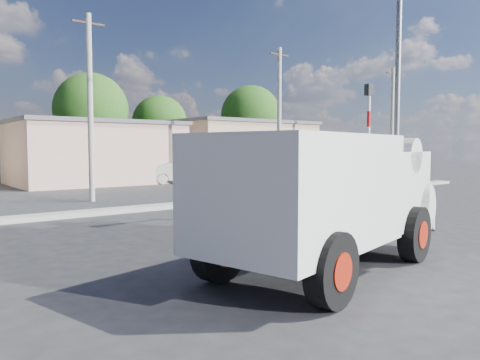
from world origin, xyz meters
TOP-DOWN VIEW (x-y plane):
  - ground_plane at (0.00, 0.00)m, footprint 120.00×120.00m
  - median at (0.00, 8.00)m, footprint 40.00×0.80m
  - truck at (-2.49, -1.90)m, footprint 6.55×3.62m
  - bicycle at (2.58, 2.38)m, footprint 2.11×1.13m
  - cyclist at (2.58, 2.38)m, footprint 0.50×0.65m
  - car_cream at (6.36, 18.63)m, footprint 4.50×2.80m
  - car_red at (10.97, 14.67)m, footprint 4.04×2.54m
  - traffic_pole at (3.20, 1.50)m, footprint 0.28×0.18m
  - streetlight at (4.14, 1.20)m, footprint 2.34×0.22m
  - building_row at (1.10, 22.00)m, footprint 37.80×7.30m
  - tree_row at (3.76, 28.45)m, footprint 43.62×7.43m
  - utility_poles at (3.25, 12.00)m, footprint 35.40×0.24m

SIDE VIEW (x-z plane):
  - ground_plane at x=0.00m, z-range 0.00..0.00m
  - median at x=0.00m, z-range 0.00..0.16m
  - bicycle at x=2.58m, z-range 0.00..1.05m
  - car_red at x=10.97m, z-range 0.00..1.28m
  - car_cream at x=6.36m, z-range 0.00..1.40m
  - cyclist at x=2.58m, z-range 0.00..1.58m
  - truck at x=-2.49m, z-range 0.14..2.70m
  - building_row at x=1.10m, z-range -0.09..4.35m
  - traffic_pole at x=3.20m, z-range 0.41..4.77m
  - utility_poles at x=3.25m, z-range 0.07..8.07m
  - streetlight at x=4.14m, z-range 0.46..9.46m
  - tree_row at x=3.76m, z-range 0.78..9.21m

